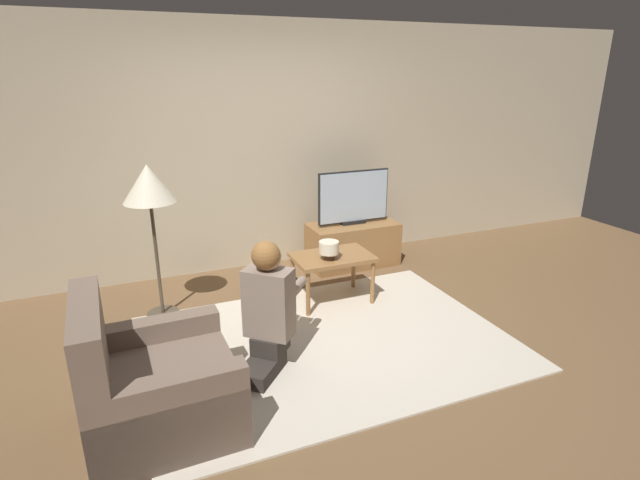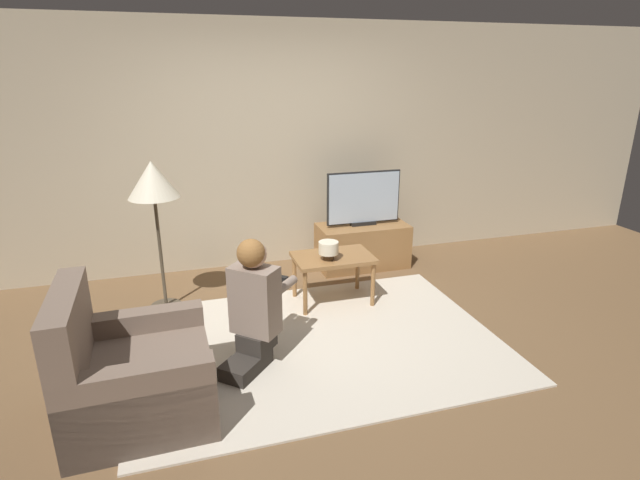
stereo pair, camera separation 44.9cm
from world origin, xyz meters
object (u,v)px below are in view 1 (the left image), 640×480
person_kneeling (268,305)px  table_lamp (329,249)px  armchair (155,388)px  coffee_table (332,261)px  tv (354,197)px  floor_lamp (149,190)px

person_kneeling → table_lamp: bearing=-94.6°
armchair → coffee_table: bearing=-56.2°
tv → table_lamp: size_ratio=4.58×
tv → floor_lamp: (-2.12, -0.46, 0.38)m
tv → floor_lamp: size_ratio=0.60×
coffee_table → floor_lamp: floor_lamp is taller
tv → floor_lamp: 2.20m
table_lamp → tv: bearing=52.3°
coffee_table → armchair: (-1.71, -1.21, -0.12)m
floor_lamp → person_kneeling: bearing=-60.8°
floor_lamp → tv: bearing=12.1°
coffee_table → floor_lamp: size_ratio=0.53×
table_lamp → person_kneeling: bearing=-137.0°
armchair → table_lamp: armchair is taller
armchair → person_kneeling: person_kneeling is taller
armchair → table_lamp: bearing=-56.9°
coffee_table → person_kneeling: size_ratio=0.74×
tv → person_kneeling: tv is taller
tv → coffee_table: tv is taller
floor_lamp → person_kneeling: (0.65, -1.16, -0.65)m
tv → armchair: (-2.31, -1.99, -0.50)m
armchair → table_lamp: size_ratio=5.00×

